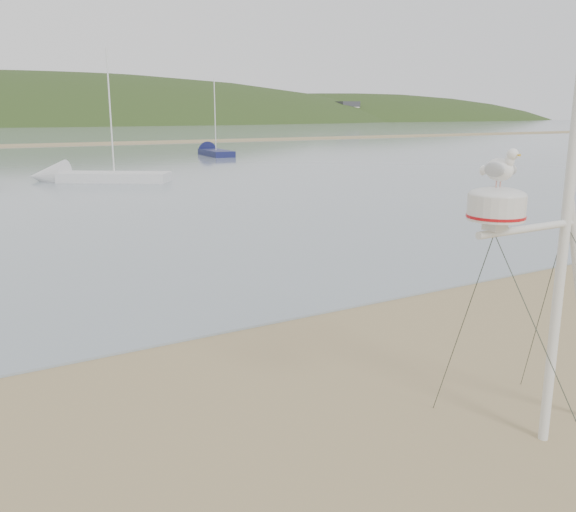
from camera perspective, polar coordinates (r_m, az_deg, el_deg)
mast_rig at (r=7.35m, az=23.67°, el=-6.86°), size 2.38×2.54×5.36m
sailboat_white_near at (r=35.24m, az=-19.17°, el=7.04°), size 7.35×5.89×7.58m
sailboat_blue_far at (r=55.65m, az=-7.34°, el=9.68°), size 2.60×7.30×7.09m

